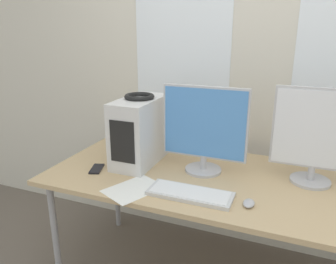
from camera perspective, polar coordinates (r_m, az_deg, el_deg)
The scene contains 10 objects.
wall_back at distance 2.30m, azimuth 15.97°, elevation 11.42°, with size 8.00×0.07×2.70m.
desk at distance 1.92m, azimuth 12.36°, elevation -9.46°, with size 2.22×0.89×0.76m.
pc_tower at distance 2.05m, azimuth -4.86°, elevation 0.21°, with size 0.22×0.46×0.41m.
headphones at distance 2.00m, azimuth -5.01°, elevation 6.20°, with size 0.18×0.18×0.03m.
monitor_main at distance 1.89m, azimuth 6.38°, elevation 0.66°, with size 0.50×0.22×0.51m.
monitor_right_near at distance 1.91m, azimuth 24.45°, elevation -0.52°, with size 0.46×0.22×0.53m.
keyboard at distance 1.70m, azimuth 3.88°, elevation -10.65°, with size 0.43×0.17×0.02m.
mouse at distance 1.66m, azimuth 13.90°, elevation -11.95°, with size 0.05×0.09×0.02m.
cell_phone at distance 2.04m, azimuth -12.31°, elevation -6.28°, with size 0.10×0.15×0.01m.
paper_sheet_left at distance 1.78m, azimuth -5.98°, elevation -9.83°, with size 0.32×0.36×0.00m.
Camera 1 is at (0.24, -1.25, 1.58)m, focal length 35.00 mm.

